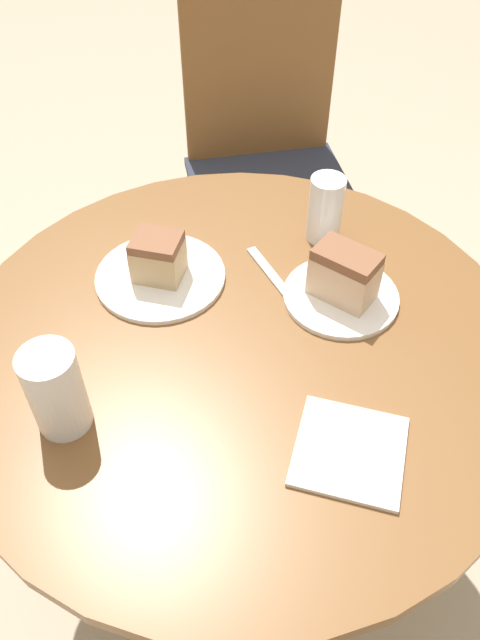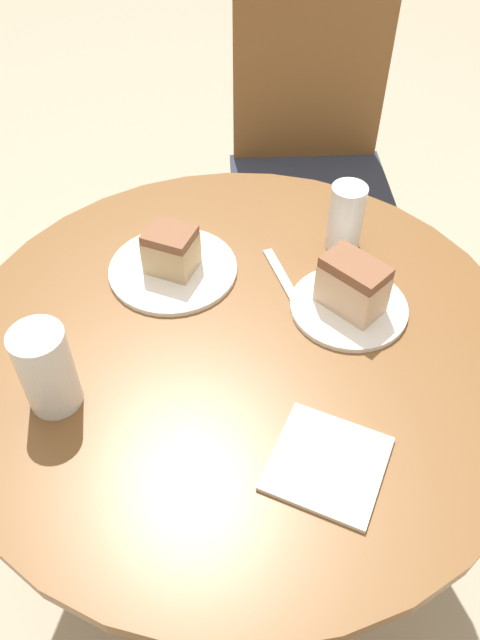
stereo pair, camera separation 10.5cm
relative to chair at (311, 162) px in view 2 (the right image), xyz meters
name	(u,v)px [view 2 (the right image)]	position (x,y,z in m)	size (l,w,h in m)	color
ground_plane	(240,524)	(-0.08, -0.89, -0.52)	(8.00, 8.00, 0.00)	tan
table	(240,398)	(-0.08, -0.89, 0.03)	(1.00, 1.00, 0.73)	brown
chair	(311,162)	(0.00, 0.00, 0.00)	(0.55, 0.54, 1.00)	brown
plate_near	(349,307)	(0.10, -0.80, 0.22)	(0.21, 0.21, 0.01)	white
plate_far	(173,269)	(-0.23, -0.75, 0.22)	(0.24, 0.24, 0.01)	white
cake_slice_near	(353,285)	(0.10, -0.80, 0.27)	(0.13, 0.12, 0.10)	beige
cake_slice_far	(171,250)	(-0.23, -0.75, 0.27)	(0.10, 0.09, 0.09)	tan
glass_lemonade	(48,372)	(-0.35, -1.07, 0.28)	(0.08, 0.08, 0.15)	beige
glass_water	(345,221)	(0.08, -0.62, 0.27)	(0.07, 0.07, 0.14)	silver
napkin_stack	(327,463)	(0.08, -1.13, 0.22)	(0.20, 0.20, 0.01)	silver
fork	(284,281)	(-0.02, -0.75, 0.22)	(0.10, 0.17, 0.00)	silver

